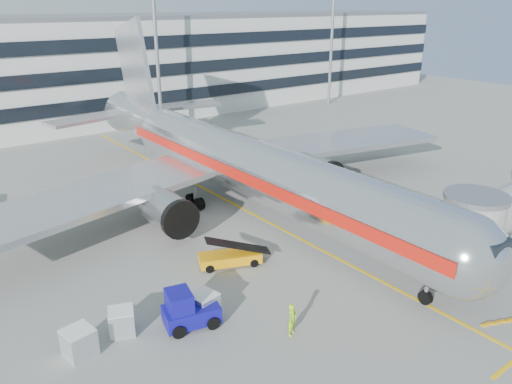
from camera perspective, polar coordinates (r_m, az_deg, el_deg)
ground at (r=37.44m, az=8.60°, el=-7.14°), size 180.00×180.00×0.00m
lead_in_line at (r=44.19m, az=-0.69°, el=-2.36°), size 0.25×70.00×0.01m
main_jet at (r=44.02m, az=-2.05°, el=3.41°), size 50.95×48.70×16.06m
terminal at (r=84.63m, az=-21.11°, el=12.99°), size 150.00×24.25×15.60m
light_mast_centre at (r=72.21m, az=-11.49°, el=18.46°), size 2.40×1.20×25.45m
light_mast_east at (r=92.55m, az=8.77°, el=19.07°), size 2.40×1.20×25.45m
belt_loader at (r=35.51m, az=-3.00°, el=-7.42°), size 4.63×3.13×2.19m
baggage_tug at (r=29.42m, az=-7.82°, el=-13.27°), size 3.45×2.60×2.34m
cargo_container_left at (r=28.77m, az=-19.57°, el=-15.90°), size 1.68×1.68×1.56m
cargo_container_right at (r=29.75m, az=-15.10°, el=-14.09°), size 1.80×1.80×1.47m
cargo_container_front at (r=30.20m, az=-5.95°, el=-12.75°), size 1.67×1.67×1.52m
ramp_worker at (r=28.61m, az=4.16°, el=-14.35°), size 0.82×0.69×1.92m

